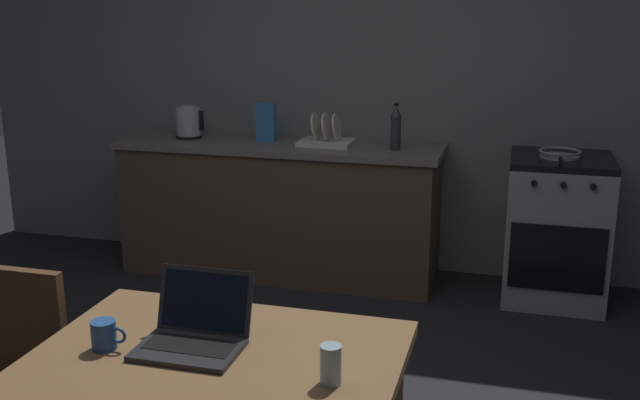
# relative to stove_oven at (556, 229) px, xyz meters

# --- Properties ---
(back_wall) EXTENTS (6.40, 0.10, 2.67)m
(back_wall) POSITION_rel_stove_oven_xyz_m (-0.97, 0.35, 0.89)
(back_wall) COLOR slate
(back_wall) RESTS_ON ground_plane
(kitchen_counter) EXTENTS (2.16, 0.64, 0.90)m
(kitchen_counter) POSITION_rel_stove_oven_xyz_m (-1.79, 0.00, 0.00)
(kitchen_counter) COLOR #4C3D2D
(kitchen_counter) RESTS_ON ground_plane
(stove_oven) EXTENTS (0.60, 0.62, 0.90)m
(stove_oven) POSITION_rel_stove_oven_xyz_m (0.00, 0.00, 0.00)
(stove_oven) COLOR gray
(stove_oven) RESTS_ON ground_plane
(dining_table) EXTENTS (1.14, 0.82, 0.75)m
(dining_table) POSITION_rel_stove_oven_xyz_m (-1.12, -2.67, 0.22)
(dining_table) COLOR brown
(dining_table) RESTS_ON ground_plane
(chair) EXTENTS (0.40, 0.40, 0.89)m
(chair) POSITION_rel_stove_oven_xyz_m (-1.97, -2.59, 0.06)
(chair) COLOR #4C331E
(chair) RESTS_ON ground_plane
(laptop) EXTENTS (0.32, 0.29, 0.22)m
(laptop) POSITION_rel_stove_oven_xyz_m (-1.21, -2.63, 0.35)
(laptop) COLOR #232326
(laptop) RESTS_ON dining_table
(electric_kettle) EXTENTS (0.20, 0.18, 0.22)m
(electric_kettle) POSITION_rel_stove_oven_xyz_m (-2.44, 0.00, 0.56)
(electric_kettle) COLOR black
(electric_kettle) RESTS_ON kitchen_counter
(bottle) EXTENTS (0.07, 0.07, 0.30)m
(bottle) POSITION_rel_stove_oven_xyz_m (-1.01, -0.05, 0.59)
(bottle) COLOR #2D2D33
(bottle) RESTS_ON kitchen_counter
(frying_pan) EXTENTS (0.25, 0.42, 0.05)m
(frying_pan) POSITION_rel_stove_oven_xyz_m (-0.02, -0.03, 0.48)
(frying_pan) COLOR gray
(frying_pan) RESTS_ON stove_oven
(coffee_mug) EXTENTS (0.12, 0.08, 0.09)m
(coffee_mug) POSITION_rel_stove_oven_xyz_m (-1.47, -2.72, 0.35)
(coffee_mug) COLOR #264C8C
(coffee_mug) RESTS_ON dining_table
(drinking_glass) EXTENTS (0.06, 0.06, 0.12)m
(drinking_glass) POSITION_rel_stove_oven_xyz_m (-0.73, -2.75, 0.36)
(drinking_glass) COLOR #99B7C6
(drinking_glass) RESTS_ON dining_table
(cereal_box) EXTENTS (0.13, 0.05, 0.26)m
(cereal_box) POSITION_rel_stove_oven_xyz_m (-1.89, 0.02, 0.58)
(cereal_box) COLOR #3372B2
(cereal_box) RESTS_ON kitchen_counter
(dish_rack) EXTENTS (0.34, 0.26, 0.21)m
(dish_rack) POSITION_rel_stove_oven_xyz_m (-1.47, 0.00, 0.50)
(dish_rack) COLOR silver
(dish_rack) RESTS_ON kitchen_counter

